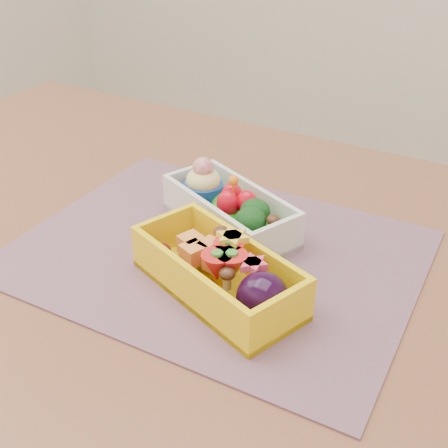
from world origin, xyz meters
The scene contains 4 objects.
table centered at (0.00, 0.00, 0.65)m, with size 1.20×0.80×0.75m.
placemat centered at (0.05, 0.02, 0.75)m, with size 0.45×0.35×0.00m, color #845B6B.
bento_white centered at (0.03, 0.07, 0.78)m, with size 0.20×0.14×0.07m.
bento_yellow centered at (0.09, -0.05, 0.78)m, with size 0.21×0.15×0.06m.
Camera 1 is at (0.33, -0.46, 1.13)m, focal length 46.04 mm.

